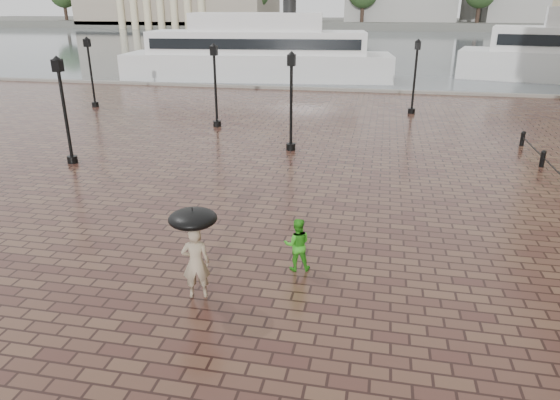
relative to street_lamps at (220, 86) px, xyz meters
name	(u,v)px	position (x,y,z in m)	size (l,w,h in m)	color
ground	(56,302)	(1.60, -17.60, -2.33)	(300.00, 300.00, 0.00)	#391F1A
harbour_water	(349,41)	(1.60, 74.40, -2.33)	(240.00, 240.00, 0.00)	#424C51
quay_edge	(294,89)	(1.60, 14.40, -2.33)	(80.00, 0.60, 0.30)	slate
far_shore	(365,23)	(1.60, 142.40, -1.33)	(300.00, 60.00, 2.00)	#4C4C47
street_lamps	(220,86)	(0.00, 0.00, 0.00)	(21.44, 14.44, 4.40)	black
adult_pedestrian	(196,263)	(4.76, -16.70, -1.44)	(0.65, 0.43, 1.78)	tan
child_pedestrian	(297,244)	(6.85, -14.94, -1.61)	(0.69, 0.54, 1.43)	green
ferry_near	(258,53)	(-2.76, 19.63, 0.06)	(24.71, 8.55, 7.94)	silver
umbrella	(193,219)	(4.76, -16.70, -0.32)	(1.10, 1.10, 1.17)	black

